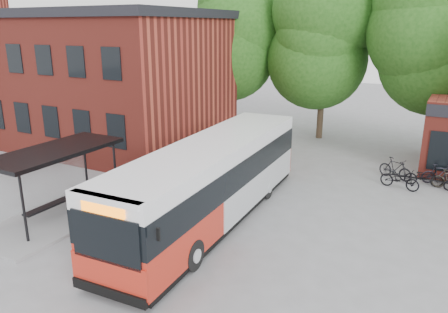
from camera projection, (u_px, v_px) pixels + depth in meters
The scene contains 12 objects.
ground at pixel (165, 229), 16.95m from camera, with size 100.00×100.00×0.00m, color gray.
station_building at pixel (84, 77), 29.26m from camera, with size 18.40×10.40×8.50m, color maroon, non-canonical shape.
bus_shelter at pixel (59, 182), 17.76m from camera, with size 3.60×7.00×2.90m, color black, non-canonical shape.
bike_rail at pixel (444, 185), 21.05m from camera, with size 5.20×0.10×0.38m, color black, non-canonical shape.
tree_0 at pixel (225, 56), 31.58m from camera, with size 7.92×7.92×11.00m, color #1D4A13, non-canonical shape.
tree_1 at pixel (324, 63), 29.29m from camera, with size 7.92×7.92×10.40m, color #1D4A13, non-canonical shape.
tree_2 at pixel (438, 63), 25.15m from camera, with size 7.92×7.92×11.00m, color #1D4A13, non-canonical shape.
city_bus at pixel (212, 182), 17.31m from camera, with size 2.71×12.74×3.24m, color red, non-canonical shape.
bicycle_0 at pixel (400, 179), 21.01m from camera, with size 0.65×1.87×0.98m, color black.
bicycle_1 at pixel (395, 169), 22.36m from camera, with size 0.52×1.83×1.10m, color black.
bicycle_2 at pixel (424, 177), 21.40m from camera, with size 0.62×1.79×0.94m, color black.
bicycle_3 at pixel (439, 174), 21.67m from camera, with size 0.47×1.68×1.01m, color black.
Camera 1 is at (9.42, -12.43, 7.57)m, focal length 35.00 mm.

